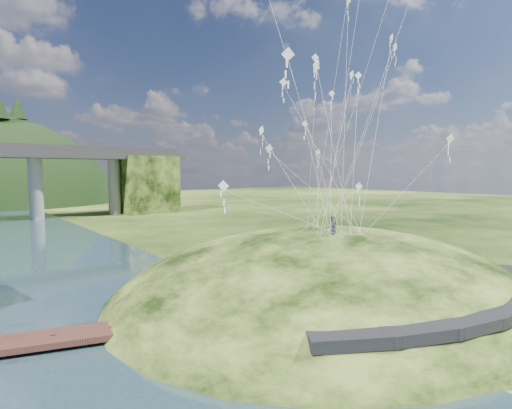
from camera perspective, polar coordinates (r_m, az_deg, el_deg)
ground at (r=26.81m, az=1.34°, el=-16.43°), size 320.00×320.00×0.00m
grass_hill at (r=33.92m, az=9.86°, el=-14.55°), size 36.00×32.00×13.00m
footpath at (r=26.42m, az=29.01°, el=-12.59°), size 22.29×5.84×0.83m
wooden_dock at (r=25.73m, az=-19.88°, el=-16.58°), size 14.39×6.55×1.03m
kite_flyers at (r=33.57m, az=10.87°, el=-1.82°), size 3.67×3.19×1.93m
kite_swarm at (r=35.01m, az=10.82°, el=19.01°), size 19.38×17.82×20.28m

